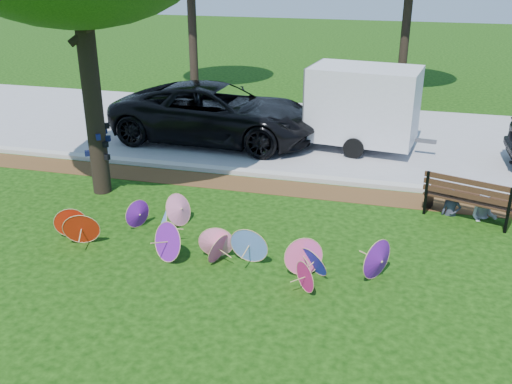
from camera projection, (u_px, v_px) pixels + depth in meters
The scene contains 10 objects.
ground at pixel (202, 275), 10.53m from camera, with size 90.00×90.00×0.00m, color black.
mulch_strip at pixel (262, 186), 14.54m from camera, with size 90.00×1.00×0.01m, color #472D16.
curb at pixel (268, 174), 15.14m from camera, with size 90.00×0.30×0.12m, color #B7B5AD.
street at pixel (298, 133), 18.86m from camera, with size 90.00×8.00×0.01m, color gray.
parasol_pile at pixel (210, 239), 11.07m from camera, with size 6.92×2.61×0.79m.
black_van at pixel (216, 113), 17.73m from camera, with size 2.96×6.41×1.78m, color black.
cargo_trailer at pixel (364, 104), 16.84m from camera, with size 3.08×1.95×2.76m, color silver.
park_bench at pixel (470, 197), 12.60m from camera, with size 1.95×0.74×1.02m, color black, non-canonical shape.
person_left at pixel (454, 191), 12.70m from camera, with size 0.42×0.28×1.16m, color #333746.
person_right at pixel (487, 194), 12.52m from camera, with size 0.59×0.46×1.20m, color #B9B9C3.
Camera 1 is at (3.28, -8.56, 5.48)m, focal length 40.00 mm.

